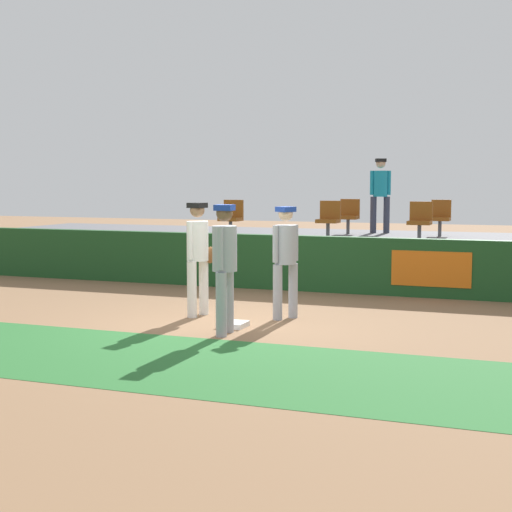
# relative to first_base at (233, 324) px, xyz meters

# --- Properties ---
(ground_plane) EXTENTS (60.00, 60.00, 0.00)m
(ground_plane) POSITION_rel_first_base_xyz_m (-0.12, 0.18, -0.04)
(ground_plane) COLOR #846042
(grass_foreground_strip) EXTENTS (18.00, 2.80, 0.01)m
(grass_foreground_strip) POSITION_rel_first_base_xyz_m (-0.12, -2.34, -0.04)
(grass_foreground_strip) COLOR #26662B
(grass_foreground_strip) RESTS_ON ground_plane
(first_base) EXTENTS (0.40, 0.40, 0.08)m
(first_base) POSITION_rel_first_base_xyz_m (0.00, 0.00, 0.00)
(first_base) COLOR white
(first_base) RESTS_ON ground_plane
(player_fielder_home) EXTENTS (0.43, 0.56, 1.87)m
(player_fielder_home) POSITION_rel_first_base_xyz_m (-0.90, 0.70, 1.04)
(player_fielder_home) COLOR white
(player_fielder_home) RESTS_ON ground_plane
(player_runner_visitor) EXTENTS (0.39, 0.53, 1.89)m
(player_runner_visitor) POSITION_rel_first_base_xyz_m (0.11, -0.56, 1.05)
(player_runner_visitor) COLOR #9EA3AD
(player_runner_visitor) RESTS_ON ground_plane
(player_coach_visitor) EXTENTS (0.47, 0.47, 1.82)m
(player_coach_visitor) POSITION_rel_first_base_xyz_m (0.53, 0.95, 1.01)
(player_coach_visitor) COLOR #9EA3AD
(player_coach_visitor) RESTS_ON ground_plane
(field_wall) EXTENTS (18.00, 0.26, 1.13)m
(field_wall) POSITION_rel_first_base_xyz_m (-0.11, 4.11, 0.52)
(field_wall) COLOR #19471E
(field_wall) RESTS_ON ground_plane
(bleacher_platform) EXTENTS (18.00, 4.80, 0.96)m
(bleacher_platform) POSITION_rel_first_base_xyz_m (-0.12, 6.68, 0.44)
(bleacher_platform) COLOR #59595E
(bleacher_platform) RESTS_ON ground_plane
(seat_front_center) EXTENTS (0.46, 0.44, 0.84)m
(seat_front_center) POSITION_rel_first_base_xyz_m (-0.01, 5.55, 1.39)
(seat_front_center) COLOR #4C4C51
(seat_front_center) RESTS_ON bleacher_platform
(seat_front_left) EXTENTS (0.47, 0.44, 0.84)m
(seat_front_left) POSITION_rel_first_base_xyz_m (-2.32, 5.55, 1.39)
(seat_front_left) COLOR #4C4C51
(seat_front_left) RESTS_ON bleacher_platform
(seat_front_right) EXTENTS (0.47, 0.44, 0.84)m
(seat_front_right) POSITION_rel_first_base_xyz_m (1.97, 5.55, 1.39)
(seat_front_right) COLOR #4C4C51
(seat_front_right) RESTS_ON bleacher_platform
(seat_back_center) EXTENTS (0.47, 0.44, 0.84)m
(seat_back_center) POSITION_rel_first_base_xyz_m (0.00, 7.35, 1.39)
(seat_back_center) COLOR #4C4C51
(seat_back_center) RESTS_ON bleacher_platform
(seat_back_right) EXTENTS (0.45, 0.44, 0.84)m
(seat_back_right) POSITION_rel_first_base_xyz_m (2.17, 7.35, 1.39)
(seat_back_right) COLOR #4C4C51
(seat_back_right) RESTS_ON bleacher_platform
(spectator_hooded) EXTENTS (0.49, 0.44, 1.82)m
(spectator_hooded) POSITION_rel_first_base_xyz_m (0.64, 7.94, 1.97)
(spectator_hooded) COLOR #33384C
(spectator_hooded) RESTS_ON bleacher_platform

